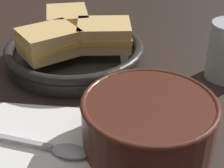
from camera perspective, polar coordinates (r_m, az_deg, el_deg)
name	(u,v)px	position (r m, az deg, el deg)	size (l,w,h in m)	color
ground_plane	(101,126)	(0.51, -1.88, -6.92)	(4.00, 4.00, 0.00)	black
napkin	(48,145)	(0.48, -10.59, -9.89)	(0.22, 0.19, 0.00)	white
soup_bowl	(149,120)	(0.45, 6.10, -6.04)	(0.18, 0.18, 0.07)	#4C2319
spoon	(54,148)	(0.46, -9.54, -10.45)	(0.16, 0.05, 0.01)	#9E9EA3
skillet	(75,53)	(0.67, -6.18, 5.11)	(0.27, 0.27, 0.04)	black
sandwich_near_left	(104,35)	(0.64, -1.34, 8.18)	(0.11, 0.09, 0.05)	#DBB26B
sandwich_near_right	(67,21)	(0.70, -7.42, 10.27)	(0.10, 0.11, 0.05)	#DBB26B
sandwich_far_left	(49,42)	(0.62, -10.41, 6.93)	(0.13, 0.12, 0.05)	#DBB26B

